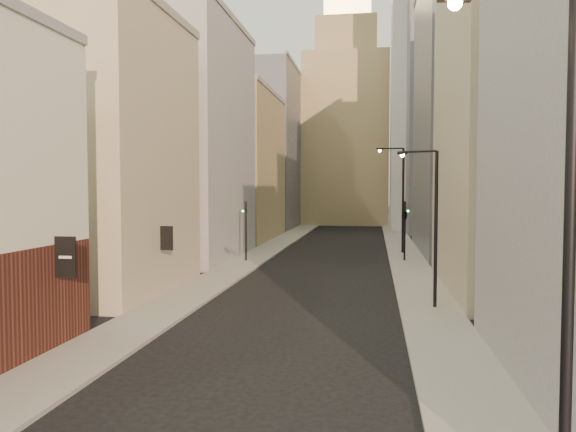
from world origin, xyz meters
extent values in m
cube|color=gray|center=(-6.50, 55.00, 0.07)|extent=(3.00, 140.00, 0.15)
cube|color=gray|center=(6.50, 55.00, 0.07)|extent=(3.00, 140.00, 0.15)
cube|color=black|center=(-7.30, 14.00, 3.60)|extent=(0.80, 0.08, 1.50)
cube|color=black|center=(-7.30, 24.00, 3.40)|extent=(0.70, 0.08, 1.30)
cube|color=#B1A58A|center=(-12.00, 26.00, 8.00)|extent=(8.00, 12.00, 16.00)
cube|color=gray|center=(-12.00, 42.00, 10.00)|extent=(8.00, 16.00, 20.00)
cube|color=#9B885E|center=(-12.00, 60.00, 8.50)|extent=(8.00, 18.00, 17.00)
cube|color=gray|center=(-12.00, 80.00, 12.00)|extent=(8.00, 20.00, 24.00)
cube|color=#B1A58A|center=(12.00, 30.00, 10.00)|extent=(8.00, 16.00, 20.00)
cube|color=gray|center=(12.00, 50.00, 13.00)|extent=(8.00, 20.00, 26.00)
cube|color=gray|center=(18.00, 78.00, 25.00)|extent=(20.00, 22.00, 50.00)
cube|color=#9B885E|center=(-1.00, 92.00, 14.00)|extent=(14.00, 14.00, 28.00)
cube|color=#9B885E|center=(-1.00, 92.00, 31.00)|extent=(10.00, 10.00, 6.00)
cylinder|color=#FFCC72|center=(-1.00, 92.00, 36.50)|extent=(8.00, 8.00, 5.00)
cube|color=silver|center=(10.00, 78.00, 17.00)|extent=(8.00, 8.00, 34.00)
cylinder|color=black|center=(7.17, 5.90, 4.75)|extent=(0.21, 0.21, 9.51)
sphere|color=#FF983F|center=(5.08, 5.56, 9.32)|extent=(0.25, 0.25, 0.25)
cylinder|color=black|center=(6.77, 23.93, 3.96)|extent=(0.18, 0.18, 7.92)
cylinder|color=black|center=(5.95, 24.24, 7.92)|extent=(1.69, 0.72, 0.11)
cube|color=black|center=(5.12, 24.55, 7.88)|extent=(0.52, 0.35, 0.16)
sphere|color=#FF983F|center=(5.12, 24.55, 7.77)|extent=(0.21, 0.21, 0.21)
cylinder|color=black|center=(6.34, 47.66, 4.85)|extent=(0.22, 0.22, 9.70)
cylinder|color=black|center=(5.26, 47.63, 9.70)|extent=(2.16, 0.18, 0.13)
cube|color=black|center=(4.19, 47.60, 9.65)|extent=(0.60, 0.25, 0.19)
sphere|color=#FF983F|center=(4.19, 47.60, 9.51)|extent=(0.26, 0.26, 0.26)
cylinder|color=black|center=(-6.64, 39.99, 2.50)|extent=(0.16, 0.16, 5.00)
imported|color=black|center=(-6.64, 39.99, 4.20)|extent=(0.49, 0.49, 1.26)
sphere|color=#19E533|center=(-6.89, 39.99, 4.20)|extent=(0.16, 0.16, 0.16)
cylinder|color=black|center=(6.22, 42.11, 2.50)|extent=(0.16, 0.16, 5.00)
imported|color=black|center=(6.22, 42.11, 4.20)|extent=(0.74, 0.74, 1.42)
sphere|color=#19E533|center=(6.47, 42.11, 4.20)|extent=(0.16, 0.16, 0.16)
camera|label=1|loc=(3.72, -4.70, 6.10)|focal=35.00mm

